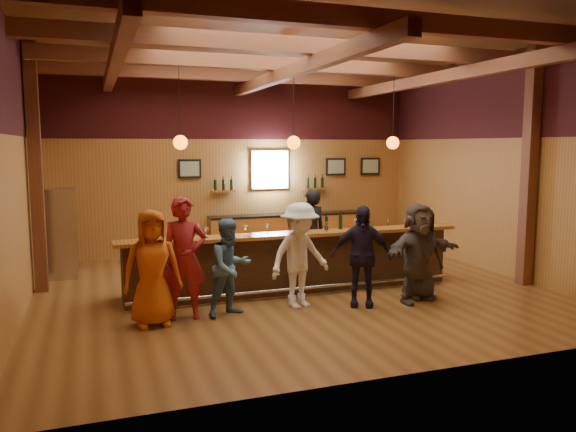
% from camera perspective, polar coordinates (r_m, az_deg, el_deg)
% --- Properties ---
extents(room, '(9.04, 9.00, 4.52)m').
position_cam_1_polar(room, '(10.11, 0.46, 10.36)').
color(room, brown).
rests_on(room, ground).
extents(bar_counter, '(6.30, 1.07, 1.11)m').
position_cam_1_polar(bar_counter, '(10.41, 0.36, -4.62)').
color(bar_counter, black).
rests_on(bar_counter, ground).
extents(back_bar_cabinet, '(4.00, 0.52, 0.95)m').
position_cam_1_polar(back_bar_cabinet, '(14.12, -0.02, -1.68)').
color(back_bar_cabinet, '#94501B').
rests_on(back_bar_cabinet, ground).
extents(window, '(0.95, 0.09, 0.95)m').
position_cam_1_polar(window, '(14.05, -1.87, 4.73)').
color(window, silver).
rests_on(window, room).
extents(framed_pictures, '(5.35, 0.05, 0.45)m').
position_cam_1_polar(framed_pictures, '(14.33, 1.46, 4.98)').
color(framed_pictures, black).
rests_on(framed_pictures, room).
extents(wine_shelves, '(3.00, 0.18, 0.30)m').
position_cam_1_polar(wine_shelves, '(14.01, -1.78, 2.97)').
color(wine_shelves, '#94501B').
rests_on(wine_shelves, room).
extents(pendant_lights, '(4.24, 0.24, 1.37)m').
position_cam_1_polar(pendant_lights, '(10.04, 0.57, 7.50)').
color(pendant_lights, black).
rests_on(pendant_lights, room).
extents(stainless_fridge, '(0.70, 0.70, 1.80)m').
position_cam_1_polar(stainless_fridge, '(12.19, -22.35, -1.62)').
color(stainless_fridge, silver).
rests_on(stainless_fridge, ground).
extents(customer_orange, '(0.88, 0.61, 1.73)m').
position_cam_1_polar(customer_orange, '(8.50, -13.64, -5.15)').
color(customer_orange, '#BC4E11').
rests_on(customer_orange, ground).
extents(customer_redvest, '(0.74, 0.54, 1.89)m').
position_cam_1_polar(customer_redvest, '(8.72, -10.49, -4.23)').
color(customer_redvest, maroon).
rests_on(customer_redvest, ground).
extents(customer_denim, '(0.90, 0.81, 1.53)m').
position_cam_1_polar(customer_denim, '(8.82, -5.88, -5.20)').
color(customer_denim, teal).
rests_on(customer_denim, ground).
extents(customer_white, '(1.26, 0.94, 1.73)m').
position_cam_1_polar(customer_white, '(9.20, 1.20, -4.01)').
color(customer_white, white).
rests_on(customer_white, ground).
extents(customer_navy, '(1.07, 0.79, 1.68)m').
position_cam_1_polar(customer_navy, '(9.35, 7.45, -4.05)').
color(customer_navy, black).
rests_on(customer_navy, ground).
extents(customer_brown, '(1.66, 0.87, 1.70)m').
position_cam_1_polar(customer_brown, '(9.73, 13.06, -3.66)').
color(customer_brown, '#4F443F').
rests_on(customer_brown, ground).
extents(customer_dark, '(0.80, 0.53, 1.61)m').
position_cam_1_polar(customer_dark, '(10.02, 13.35, -3.62)').
color(customer_dark, '#27282A').
rests_on(customer_dark, ground).
extents(bartender, '(0.71, 0.52, 1.78)m').
position_cam_1_polar(bartender, '(11.44, 2.37, -1.68)').
color(bartender, black).
rests_on(bartender, ground).
extents(ice_bucket, '(0.20, 0.20, 0.22)m').
position_cam_1_polar(ice_bucket, '(10.01, 1.34, -1.04)').
color(ice_bucket, brown).
rests_on(ice_bucket, bar_counter).
extents(bottle_a, '(0.07, 0.07, 0.32)m').
position_cam_1_polar(bottle_a, '(10.34, 3.92, -0.70)').
color(bottle_a, black).
rests_on(bottle_a, bar_counter).
extents(bottle_b, '(0.07, 0.07, 0.34)m').
position_cam_1_polar(bottle_b, '(10.43, 5.35, -0.61)').
color(bottle_b, black).
rests_on(bottle_b, bar_counter).
extents(glass_a, '(0.07, 0.07, 0.17)m').
position_cam_1_polar(glass_a, '(9.49, -12.67, -1.61)').
color(glass_a, silver).
rests_on(glass_a, bar_counter).
extents(glass_b, '(0.07, 0.07, 0.16)m').
position_cam_1_polar(glass_b, '(9.44, -11.06, -1.66)').
color(glass_b, silver).
rests_on(glass_b, bar_counter).
extents(glass_c, '(0.08, 0.08, 0.18)m').
position_cam_1_polar(glass_c, '(9.54, -8.29, -1.40)').
color(glass_c, silver).
rests_on(glass_c, bar_counter).
extents(glass_d, '(0.08, 0.08, 0.19)m').
position_cam_1_polar(glass_d, '(9.60, -4.31, -1.27)').
color(glass_d, silver).
rests_on(glass_d, bar_counter).
extents(glass_e, '(0.08, 0.08, 0.17)m').
position_cam_1_polar(glass_e, '(9.88, -2.13, -1.09)').
color(glass_e, silver).
rests_on(glass_e, bar_counter).
extents(glass_f, '(0.07, 0.07, 0.17)m').
position_cam_1_polar(glass_f, '(10.22, 3.92, -0.83)').
color(glass_f, silver).
rests_on(glass_f, bar_counter).
extents(glass_g, '(0.09, 0.09, 0.20)m').
position_cam_1_polar(glass_g, '(10.44, 7.01, -0.57)').
color(glass_g, silver).
rests_on(glass_g, bar_counter).
extents(glass_h, '(0.07, 0.07, 0.16)m').
position_cam_1_polar(glass_h, '(11.00, 11.88, -0.43)').
color(glass_h, silver).
rests_on(glass_h, bar_counter).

